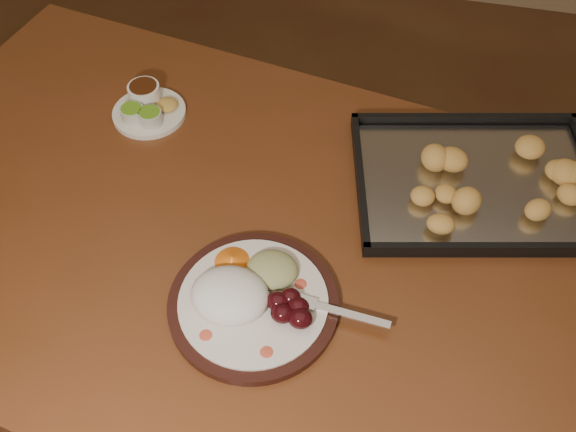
# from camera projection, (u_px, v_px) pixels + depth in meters

# --- Properties ---
(ground) EXTENTS (4.00, 4.00, 0.00)m
(ground) POSITION_uv_depth(u_px,v_px,m) (257.00, 386.00, 1.75)
(ground) COLOR brown
(ground) RESTS_ON ground
(dining_table) EXTENTS (1.63, 1.15, 0.75)m
(dining_table) POSITION_uv_depth(u_px,v_px,m) (249.00, 265.00, 1.21)
(dining_table) COLOR brown
(dining_table) RESTS_ON ground
(dinner_plate) EXTENTS (0.36, 0.28, 0.06)m
(dinner_plate) POSITION_uv_depth(u_px,v_px,m) (250.00, 297.00, 1.03)
(dinner_plate) COLOR black
(dinner_plate) RESTS_ON dining_table
(condiment_saucer) EXTENTS (0.15, 0.15, 0.05)m
(condiment_saucer) POSITION_uv_depth(u_px,v_px,m) (147.00, 107.00, 1.31)
(condiment_saucer) COLOR white
(condiment_saucer) RESTS_ON dining_table
(baking_tray) EXTENTS (0.51, 0.43, 0.05)m
(baking_tray) POSITION_uv_depth(u_px,v_px,m) (478.00, 180.00, 1.19)
(baking_tray) COLOR black
(baking_tray) RESTS_ON dining_table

